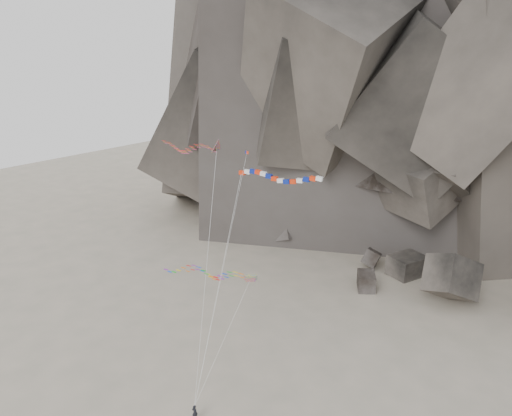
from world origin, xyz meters
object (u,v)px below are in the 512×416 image
Objects in this scene: banner_kite at (278,178)px; pennant_kite at (231,228)px; delta_kite at (186,147)px; parafoil_kite at (203,272)px; kite_flyer at (195,412)px.

pennant_kite reaches higher than banner_kite.
pennant_kite is (11.80, -6.54, -6.34)m from delta_kite.
banner_kite is at bearing -1.93° from delta_kite.
parafoil_kite is at bearing 173.60° from pennant_kite.
pennant_kite is (6.07, -2.35, 7.36)m from parafoil_kite.
kite_flyer is at bearing -81.95° from parafoil_kite.
kite_flyer is at bearing -103.35° from banner_kite.
banner_kite is (13.63, -0.44, -1.99)m from delta_kite.
parafoil_kite is (5.74, -4.20, -13.70)m from delta_kite.
kite_flyer is 0.09× the size of delta_kite.
delta_kite is at bearing 170.91° from banner_kite.
banner_kite is 1.62× the size of parafoil_kite.
parafoil_kite is at bearing -58.00° from kite_flyer.
parafoil_kite is (-7.89, -3.75, -11.71)m from banner_kite.
delta_kite is 1.83× the size of parafoil_kite.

